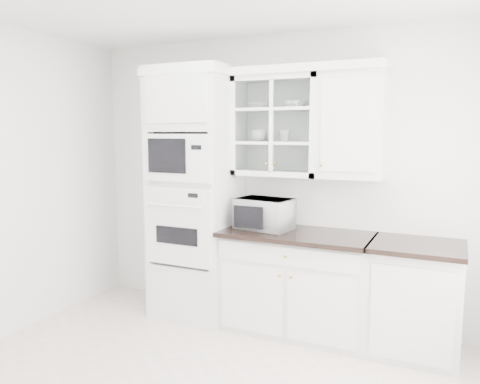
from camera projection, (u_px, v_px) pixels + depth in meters
The scene contains 12 objects.
room_shell at pixel (215, 135), 3.24m from camera, with size 4.00×3.50×2.70m.
oven_column at pixel (195, 194), 4.52m from camera, with size 0.76×0.68×2.40m.
base_cabinet_run at pixel (297, 281), 4.21m from camera, with size 1.32×0.67×0.92m.
extra_base_cabinet at pixel (415, 298), 3.78m from camera, with size 0.72×0.67×0.92m.
upper_cabinet_glass at pixel (278, 126), 4.26m from camera, with size 0.80×0.33×0.90m.
upper_cabinet_solid at pixel (352, 126), 3.97m from camera, with size 0.55×0.33×0.90m, color white.
crown_molding at pixel (267, 72), 4.22m from camera, with size 2.14×0.38×0.07m, color white.
countertop_microwave at pixel (265, 213), 4.26m from camera, with size 0.48×0.40×0.28m, color white.
bowl_a at pixel (260, 106), 4.29m from camera, with size 0.23×0.23×0.06m, color white.
bowl_b at pixel (294, 104), 4.17m from camera, with size 0.20×0.20×0.06m, color white.
cup_a at pixel (258, 136), 4.33m from camera, with size 0.14×0.14×0.11m, color white.
cup_b at pixel (285, 136), 4.22m from camera, with size 0.11×0.11×0.11m, color white.
Camera 1 is at (1.55, -2.45, 1.80)m, focal length 35.00 mm.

